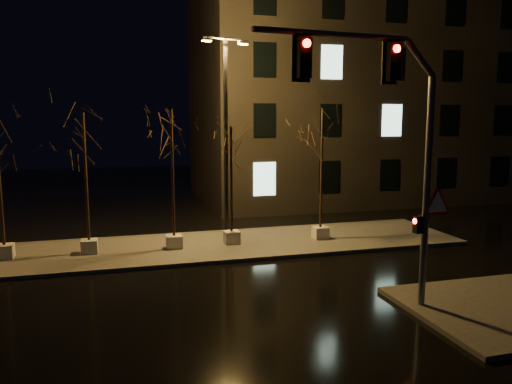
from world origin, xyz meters
name	(u,v)px	position (x,y,z in m)	size (l,w,h in m)	color
ground	(252,293)	(0.00, 0.00, 0.00)	(90.00, 90.00, 0.00)	black
median	(216,246)	(0.00, 6.00, 0.07)	(22.00, 5.00, 0.15)	#42403B
building	(374,92)	(14.00, 18.00, 7.50)	(25.00, 12.00, 15.00)	black
tree_1	(84,144)	(-5.28, 5.98, 4.59)	(1.80, 1.80, 5.86)	beige
tree_2	(172,141)	(-1.84, 5.81, 4.70)	(1.80, 1.80, 6.00)	beige
tree_3	(231,153)	(0.70, 5.94, 4.14)	(1.80, 1.80, 5.26)	beige
tree_4	(322,138)	(4.81, 5.71, 4.76)	(1.80, 1.80, 6.08)	beige
traffic_signal_mast	(393,135)	(3.26, -2.81, 5.17)	(6.25, 0.69, 7.65)	slate
streetlight_main	(226,126)	(0.60, 6.53, 5.28)	(2.20, 0.82, 8.89)	black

